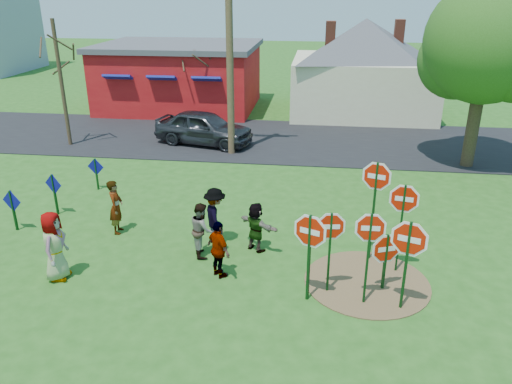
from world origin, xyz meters
TOP-DOWN VIEW (x-y plane):
  - ground at (0.00, 0.00)m, footprint 120.00×120.00m
  - road at (0.00, 11.50)m, footprint 120.00×7.50m
  - dirt_patch at (4.50, -1.00)m, footprint 3.20×3.20m
  - red_building at (-5.50, 17.99)m, footprint 9.40×7.69m
  - cream_house at (5.50, 18.00)m, footprint 9.40×9.40m
  - stop_sign_a at (3.00, -1.92)m, footprint 1.03×0.44m
  - stop_sign_b at (4.65, 0.24)m, footprint 1.00×0.36m
  - stop_sign_c at (4.35, -1.91)m, footprint 0.97×0.07m
  - stop_sign_d at (5.31, -0.32)m, footprint 1.01×0.22m
  - stop_sign_e at (4.86, -1.24)m, footprint 0.98×0.40m
  - stop_sign_f at (5.21, -2.02)m, footprint 1.08×0.42m
  - stop_sign_g at (3.48, -1.52)m, footprint 0.94×0.14m
  - blue_diamond_b at (-6.13, 0.67)m, footprint 0.70×0.20m
  - blue_diamond_c at (-5.44, 1.95)m, footprint 0.68×0.25m
  - blue_diamond_d at (-5.01, 4.20)m, footprint 0.66×0.11m
  - person_a at (-3.47, -1.77)m, footprint 0.66×0.96m
  - person_b at (-2.92, 0.94)m, footprint 0.50×0.68m
  - person_c at (-0.02, -0.09)m, footprint 0.83×0.93m
  - person_d at (0.22, 0.60)m, footprint 1.09×1.30m
  - person_e at (0.68, -1.18)m, footprint 0.92×0.93m
  - person_f at (1.45, 0.36)m, footprint 1.36×1.15m
  - suv at (-2.33, 10.35)m, footprint 5.00×2.95m
  - utility_pole at (-0.79, 9.12)m, footprint 2.42×0.31m
  - leafy_tree at (9.51, 8.71)m, footprint 5.28×4.81m
  - bare_tree_west at (-8.69, 9.43)m, footprint 1.80×1.80m
  - bare_tree_east at (-3.69, 14.62)m, footprint 1.80×1.80m

SIDE VIEW (x-z plane):
  - ground at x=0.00m, z-range 0.00..0.00m
  - dirt_patch at x=4.50m, z-range 0.00..0.03m
  - road at x=0.00m, z-range 0.00..0.04m
  - person_f at x=1.45m, z-range 0.00..1.47m
  - blue_diamond_d at x=-5.01m, z-range 0.14..1.37m
  - person_c at x=-0.02m, z-range 0.00..1.58m
  - person_e at x=0.68m, z-range 0.00..1.58m
  - blue_diamond_b at x=-6.13m, z-range 0.15..1.50m
  - suv at x=-2.33m, z-range 0.04..1.64m
  - person_b at x=-2.92m, z-range 0.00..1.71m
  - person_d at x=0.22m, z-range 0.00..1.74m
  - blue_diamond_c at x=-5.44m, z-range 0.17..1.60m
  - person_a at x=-3.47m, z-range 0.00..1.87m
  - stop_sign_e at x=4.86m, z-range 0.23..1.90m
  - stop_sign_g at x=3.48m, z-range 0.45..2.72m
  - stop_sign_a at x=3.00m, z-range 0.45..2.85m
  - stop_sign_f at x=5.21m, z-range 0.48..2.90m
  - stop_sign_c at x=4.35m, z-range 0.50..3.00m
  - stop_sign_d at x=5.31m, z-range 0.58..3.20m
  - red_building at x=-5.50m, z-range 0.02..3.92m
  - stop_sign_b at x=4.65m, z-range 0.69..3.68m
  - bare_tree_east at x=-3.69m, z-range 0.58..4.49m
  - cream_house at x=5.50m, z-range -0.33..6.17m
  - bare_tree_west at x=-8.69m, z-range 0.85..6.62m
  - leafy_tree at x=9.51m, z-range 1.08..8.58m
  - utility_pole at x=-0.79m, z-range 0.26..10.15m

